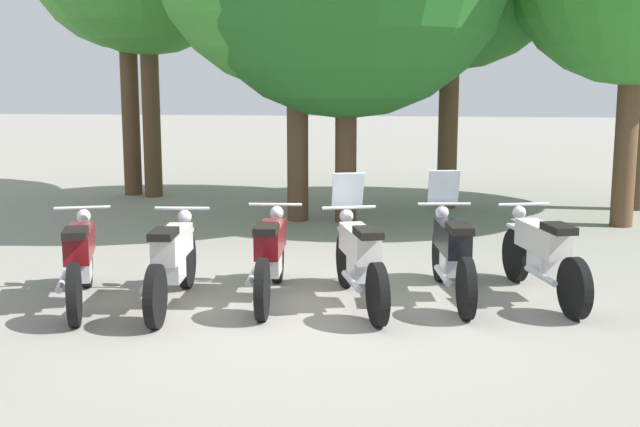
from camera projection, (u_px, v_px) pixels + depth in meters
ground_plane at (315, 302)px, 8.90m from camera, size 80.00×80.00×0.00m
motorcycle_0 at (80, 259)px, 8.74m from camera, size 0.88×2.11×0.99m
motorcycle_1 at (172, 260)px, 8.69m from camera, size 0.62×2.19×0.99m
motorcycle_2 at (270, 254)px, 8.95m from camera, size 0.62×2.19×0.99m
motorcycle_3 at (359, 257)px, 8.76m from camera, size 0.84×2.12×1.37m
motorcycle_4 at (452, 252)px, 9.00m from camera, size 0.62×2.18×1.37m
motorcycle_5 at (542, 254)px, 8.98m from camera, size 0.80×2.14×0.99m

